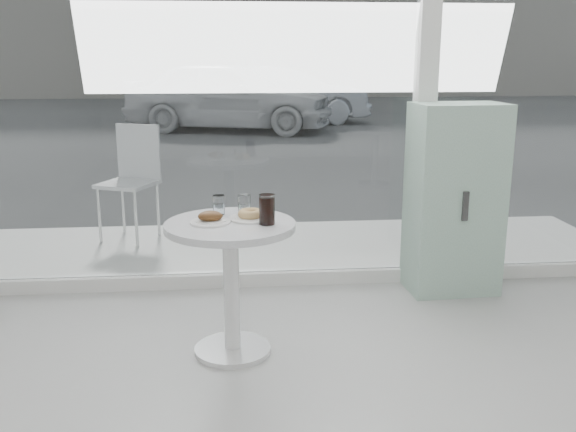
{
  "coord_description": "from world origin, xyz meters",
  "views": [
    {
      "loc": [
        -0.5,
        -1.5,
        1.66
      ],
      "look_at": [
        -0.2,
        1.7,
        0.85
      ],
      "focal_mm": 40.0,
      "sensor_mm": 36.0,
      "label": 1
    }
  ],
  "objects": [
    {
      "name": "car_silver",
      "position": [
        0.8,
        14.13,
        0.68
      ],
      "size": [
        4.38,
        2.4,
        1.37
      ],
      "primitive_type": "imported",
      "rotation": [
        0.0,
        0.0,
        1.81
      ],
      "color": "#A2A4A9",
      "rests_on": "street"
    },
    {
      "name": "storefront",
      "position": [
        0.07,
        3.0,
        1.71
      ],
      "size": [
        5.0,
        0.14,
        3.0
      ],
      "color": "white",
      "rests_on": "ground"
    },
    {
      "name": "patio_deck",
      "position": [
        0.0,
        3.8,
        0.03
      ],
      "size": [
        5.6,
        1.6,
        0.05
      ],
      "primitive_type": "cube",
      "color": "silver",
      "rests_on": "ground"
    },
    {
      "name": "mint_cabinet",
      "position": [
        1.08,
        2.78,
        0.67
      ],
      "size": [
        0.64,
        0.45,
        1.34
      ],
      "rotation": [
        0.0,
        0.0,
        0.05
      ],
      "color": "#83A793",
      "rests_on": "ground"
    },
    {
      "name": "water_tumbler_b",
      "position": [
        -0.41,
        2.06,
        0.82
      ],
      "size": [
        0.07,
        0.07,
        0.12
      ],
      "color": "white",
      "rests_on": "main_table"
    },
    {
      "name": "street",
      "position": [
        0.0,
        16.0,
        -0.0
      ],
      "size": [
        40.0,
        24.0,
        0.0
      ],
      "primitive_type": "cube",
      "color": "#323232",
      "rests_on": "ground"
    },
    {
      "name": "plate_fritter",
      "position": [
        -0.6,
        1.9,
        0.8
      ],
      "size": [
        0.22,
        0.22,
        0.07
      ],
      "color": "white",
      "rests_on": "main_table"
    },
    {
      "name": "cola_glass",
      "position": [
        -0.3,
        1.84,
        0.85
      ],
      "size": [
        0.09,
        0.09,
        0.16
      ],
      "color": "white",
      "rests_on": "main_table"
    },
    {
      "name": "car_white",
      "position": [
        -0.43,
        12.89,
        0.77
      ],
      "size": [
        4.87,
        3.1,
        1.55
      ],
      "primitive_type": "imported",
      "rotation": [
        0.0,
        0.0,
        1.27
      ],
      "color": "silver",
      "rests_on": "street"
    },
    {
      "name": "water_tumbler_a",
      "position": [
        -0.56,
        2.09,
        0.82
      ],
      "size": [
        0.07,
        0.07,
        0.11
      ],
      "color": "white",
      "rests_on": "main_table"
    },
    {
      "name": "plate_donut",
      "position": [
        -0.38,
        1.96,
        0.79
      ],
      "size": [
        0.25,
        0.25,
        0.06
      ],
      "color": "white",
      "rests_on": "main_table"
    },
    {
      "name": "main_table",
      "position": [
        -0.5,
        1.9,
        0.55
      ],
      "size": [
        0.72,
        0.72,
        0.77
      ],
      "color": "white",
      "rests_on": "ground"
    },
    {
      "name": "patio_chair",
      "position": [
        -1.36,
        4.24,
        0.62
      ],
      "size": [
        0.58,
        0.58,
        1.01
      ],
      "rotation": [
        0.0,
        0.0,
        -0.43
      ],
      "color": "white",
      "rests_on": "patio_deck"
    }
  ]
}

